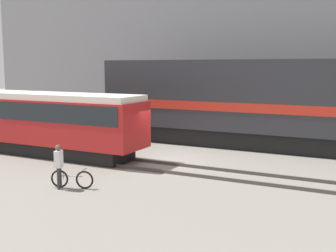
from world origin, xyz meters
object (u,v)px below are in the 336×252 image
Objects in this scene: freight_locomotive at (277,103)px; bicycle at (72,179)px; streetcar at (38,119)px; person at (59,162)px.

freight_locomotive is 12.44m from bicycle.
streetcar is 7.34m from bicycle.
person is at bearing -40.35° from streetcar.
freight_locomotive reaches higher than bicycle.
person is (-5.56, -11.35, -1.56)m from freight_locomotive.
freight_locomotive reaches higher than person.
person is (5.38, -4.57, -0.82)m from streetcar.
streetcar reaches higher than person.
bicycle is 0.82m from person.
freight_locomotive is at bearing 31.80° from streetcar.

